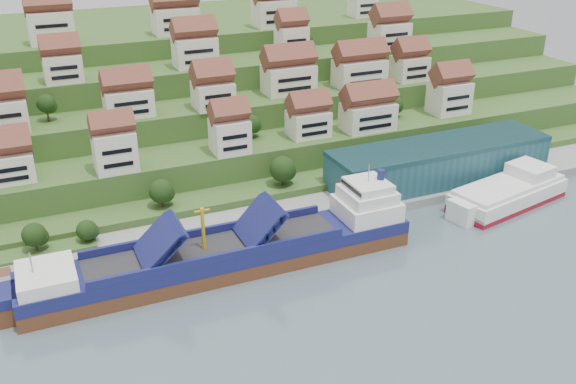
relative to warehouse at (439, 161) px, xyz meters
name	(u,v)px	position (x,y,z in m)	size (l,w,h in m)	color
ground	(282,257)	(-52.00, -17.00, -7.20)	(300.00, 300.00, 0.00)	slate
quay	(333,207)	(-32.00, -2.00, -6.10)	(180.00, 14.00, 2.20)	gray
hillside	(161,87)	(-52.00, 86.55, 3.46)	(260.00, 128.00, 31.00)	#2D4C1E
hillside_village	(213,75)	(-46.36, 43.76, 17.23)	(152.12, 64.83, 29.08)	white
hillside_trees	(175,130)	(-62.49, 26.49, 8.95)	(130.02, 62.96, 30.28)	#1D3913
warehouse	(439,161)	(0.00, 0.00, 0.00)	(60.00, 15.00, 10.00)	#204E59
flagpole	(336,195)	(-33.89, -7.00, -0.32)	(1.28, 0.16, 8.00)	gray
cargo_ship	(235,253)	(-62.36, -16.78, -3.82)	(80.40, 13.15, 17.84)	#5A311B
second_ship	(509,193)	(10.34, -15.56, -4.38)	(33.93, 18.16, 9.33)	maroon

